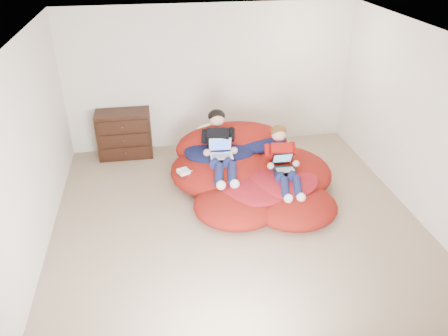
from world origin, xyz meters
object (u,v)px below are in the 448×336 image
at_px(younger_boy, 283,158).
at_px(laptop_white, 221,151).
at_px(laptop_black, 284,165).
at_px(older_boy, 220,144).
at_px(dresser, 125,134).
at_px(beanbag_pile, 249,172).

height_order(younger_boy, laptop_white, younger_boy).
height_order(younger_boy, laptop_black, younger_boy).
bearing_deg(older_boy, laptop_white, -90.00).
xyz_separation_m(older_boy, younger_boy, (0.85, -0.46, -0.08)).
xyz_separation_m(younger_boy, laptop_white, (-0.85, 0.36, 0.01)).
bearing_deg(dresser, older_boy, -40.13).
distance_m(beanbag_pile, younger_boy, 0.64).
distance_m(dresser, older_boy, 1.96).
distance_m(dresser, laptop_black, 2.94).
bearing_deg(beanbag_pile, younger_boy, -37.94).
xyz_separation_m(laptop_white, laptop_black, (0.85, -0.44, -0.08)).
xyz_separation_m(beanbag_pile, laptop_white, (-0.44, 0.04, 0.38)).
bearing_deg(laptop_black, younger_boy, 90.00).
bearing_deg(beanbag_pile, laptop_black, -43.86).
height_order(beanbag_pile, laptop_white, laptop_white).
distance_m(dresser, beanbag_pile, 2.37).
relative_size(beanbag_pile, older_boy, 2.07).
distance_m(younger_boy, laptop_black, 0.10).
relative_size(older_boy, laptop_black, 3.87).
height_order(laptop_white, laptop_black, laptop_white).
bearing_deg(beanbag_pile, dresser, 144.28).
xyz_separation_m(dresser, laptop_white, (1.48, -1.34, 0.23)).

